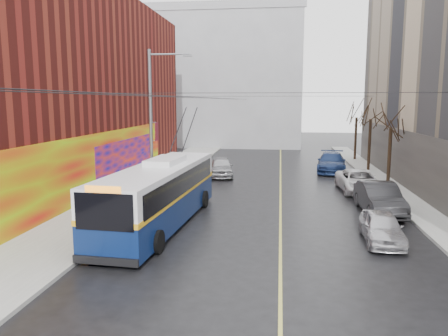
{
  "coord_description": "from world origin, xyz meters",
  "views": [
    {
      "loc": [
        1.39,
        -15.43,
        6.02
      ],
      "look_at": [
        -1.54,
        7.38,
        2.47
      ],
      "focal_mm": 35.0,
      "sensor_mm": 36.0,
      "label": 1
    }
  ],
  "objects_px": {
    "pedestrian_a": "(107,195)",
    "pedestrian_c": "(152,181)",
    "parked_car_b": "(379,198)",
    "following_car": "(221,167)",
    "parked_car_a": "(382,227)",
    "parked_car_d": "(331,162)",
    "tree_near": "(392,116)",
    "trolleybus": "(160,194)",
    "streetlight_pole": "(153,121)",
    "pedestrian_b": "(144,176)",
    "tree_far": "(357,110)",
    "tree_mid": "(371,110)",
    "parked_car_c": "(359,181)"
  },
  "relations": [
    {
      "from": "streetlight_pole",
      "to": "parked_car_c",
      "type": "height_order",
      "value": "streetlight_pole"
    },
    {
      "from": "streetlight_pole",
      "to": "pedestrian_b",
      "type": "bearing_deg",
      "value": 119.19
    },
    {
      "from": "pedestrian_a",
      "to": "parked_car_d",
      "type": "bearing_deg",
      "value": -60.36
    },
    {
      "from": "parked_car_b",
      "to": "parked_car_d",
      "type": "bearing_deg",
      "value": 91.32
    },
    {
      "from": "tree_near",
      "to": "pedestrian_a",
      "type": "relative_size",
      "value": 3.91
    },
    {
      "from": "pedestrian_a",
      "to": "pedestrian_b",
      "type": "xyz_separation_m",
      "value": [
        0.13,
        6.1,
        0.02
      ]
    },
    {
      "from": "tree_far",
      "to": "parked_car_c",
      "type": "relative_size",
      "value": 1.25
    },
    {
      "from": "trolleybus",
      "to": "following_car",
      "type": "height_order",
      "value": "trolleybus"
    },
    {
      "from": "parked_car_a",
      "to": "parked_car_d",
      "type": "xyz_separation_m",
      "value": [
        0.0,
        18.91,
        0.16
      ]
    },
    {
      "from": "streetlight_pole",
      "to": "following_car",
      "type": "distance_m",
      "value": 10.21
    },
    {
      "from": "trolleybus",
      "to": "pedestrian_b",
      "type": "bearing_deg",
      "value": 116.34
    },
    {
      "from": "pedestrian_b",
      "to": "streetlight_pole",
      "type": "bearing_deg",
      "value": -114.16
    },
    {
      "from": "parked_car_b",
      "to": "pedestrian_b",
      "type": "distance_m",
      "value": 15.1
    },
    {
      "from": "pedestrian_a",
      "to": "pedestrian_c",
      "type": "xyz_separation_m",
      "value": [
        1.31,
        3.89,
        0.11
      ]
    },
    {
      "from": "trolleybus",
      "to": "parked_car_d",
      "type": "relative_size",
      "value": 2.12
    },
    {
      "from": "streetlight_pole",
      "to": "pedestrian_c",
      "type": "bearing_deg",
      "value": 123.44
    },
    {
      "from": "parked_car_c",
      "to": "pedestrian_a",
      "type": "xyz_separation_m",
      "value": [
        -14.47,
        -7.34,
        0.24
      ]
    },
    {
      "from": "following_car",
      "to": "parked_car_a",
      "type": "bearing_deg",
      "value": -68.45
    },
    {
      "from": "trolleybus",
      "to": "pedestrian_b",
      "type": "height_order",
      "value": "trolleybus"
    },
    {
      "from": "tree_near",
      "to": "tree_far",
      "type": "xyz_separation_m",
      "value": [
        0.0,
        14.0,
        0.17
      ]
    },
    {
      "from": "parked_car_d",
      "to": "pedestrian_b",
      "type": "height_order",
      "value": "pedestrian_b"
    },
    {
      "from": "tree_near",
      "to": "parked_car_b",
      "type": "relative_size",
      "value": 1.27
    },
    {
      "from": "parked_car_c",
      "to": "pedestrian_c",
      "type": "bearing_deg",
      "value": -168.31
    },
    {
      "from": "parked_car_a",
      "to": "parked_car_c",
      "type": "height_order",
      "value": "parked_car_c"
    },
    {
      "from": "streetlight_pole",
      "to": "parked_car_d",
      "type": "relative_size",
      "value": 1.59
    },
    {
      "from": "pedestrian_b",
      "to": "following_car",
      "type": "bearing_deg",
      "value": 0.86
    },
    {
      "from": "streetlight_pole",
      "to": "parked_car_a",
      "type": "bearing_deg",
      "value": -29.08
    },
    {
      "from": "trolleybus",
      "to": "tree_near",
      "type": "bearing_deg",
      "value": 44.14
    },
    {
      "from": "pedestrian_a",
      "to": "tree_mid",
      "type": "bearing_deg",
      "value": -65.08
    },
    {
      "from": "tree_near",
      "to": "pedestrian_b",
      "type": "relative_size",
      "value": 3.82
    },
    {
      "from": "parked_car_d",
      "to": "following_car",
      "type": "bearing_deg",
      "value": -152.91
    },
    {
      "from": "parked_car_a",
      "to": "following_car",
      "type": "bearing_deg",
      "value": 122.37
    },
    {
      "from": "parked_car_a",
      "to": "following_car",
      "type": "distance_m",
      "value": 17.99
    },
    {
      "from": "tree_near",
      "to": "tree_far",
      "type": "relative_size",
      "value": 0.97
    },
    {
      "from": "pedestrian_b",
      "to": "tree_mid",
      "type": "bearing_deg",
      "value": -21.8
    },
    {
      "from": "streetlight_pole",
      "to": "pedestrian_a",
      "type": "distance_m",
      "value": 5.38
    },
    {
      "from": "tree_far",
      "to": "pedestrian_a",
      "type": "bearing_deg",
      "value": -125.77
    },
    {
      "from": "parked_car_b",
      "to": "following_car",
      "type": "xyz_separation_m",
      "value": [
        -10.01,
        10.55,
        -0.06
      ]
    },
    {
      "from": "parked_car_d",
      "to": "tree_near",
      "type": "bearing_deg",
      "value": -56.26
    },
    {
      "from": "parked_car_b",
      "to": "following_car",
      "type": "bearing_deg",
      "value": 130.86
    },
    {
      "from": "parked_car_d",
      "to": "pedestrian_a",
      "type": "xyz_separation_m",
      "value": [
        -13.61,
        -15.61,
        0.15
      ]
    },
    {
      "from": "parked_car_b",
      "to": "tree_near",
      "type": "bearing_deg",
      "value": 71.04
    },
    {
      "from": "streetlight_pole",
      "to": "tree_near",
      "type": "height_order",
      "value": "streetlight_pole"
    },
    {
      "from": "tree_far",
      "to": "pedestrian_c",
      "type": "relative_size",
      "value": 3.53
    },
    {
      "from": "tree_near",
      "to": "pedestrian_c",
      "type": "bearing_deg",
      "value": -160.62
    },
    {
      "from": "tree_near",
      "to": "parked_car_a",
      "type": "height_order",
      "value": "tree_near"
    },
    {
      "from": "tree_near",
      "to": "trolleybus",
      "type": "xyz_separation_m",
      "value": [
        -13.34,
        -11.31,
        -3.41
      ]
    },
    {
      "from": "parked_car_c",
      "to": "following_car",
      "type": "bearing_deg",
      "value": 150.67
    },
    {
      "from": "pedestrian_b",
      "to": "pedestrian_c",
      "type": "height_order",
      "value": "pedestrian_c"
    },
    {
      "from": "parked_car_a",
      "to": "pedestrian_b",
      "type": "distance_m",
      "value": 16.44
    }
  ]
}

